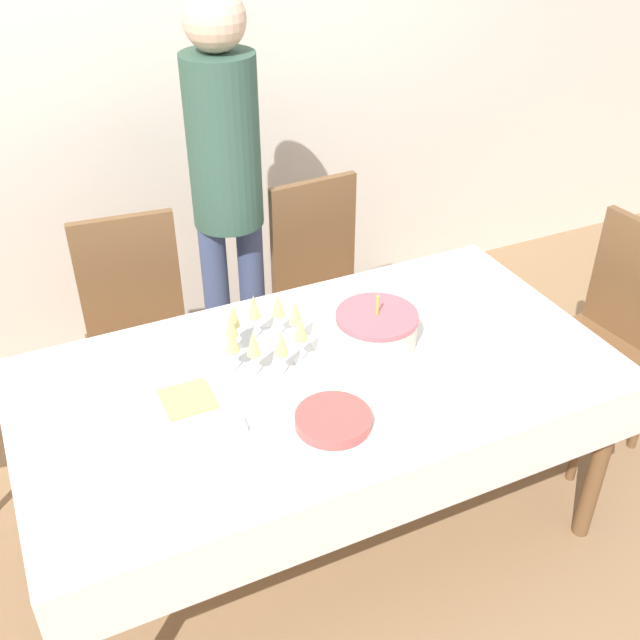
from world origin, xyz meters
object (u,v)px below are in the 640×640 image
dining_chair_far_left (139,327)px  birthday_cake (376,328)px  dining_chair_far_right (325,282)px  champagne_tray (262,336)px  dining_chair_right_end (608,330)px  person_standing (226,172)px  plate_stack_main (333,420)px

dining_chair_far_left → birthday_cake: size_ratio=3.45×
birthday_cake → dining_chair_far_right: bearing=77.2°
champagne_tray → dining_chair_right_end: bearing=-5.4°
dining_chair_far_left → dining_chair_far_right: bearing=0.0°
dining_chair_right_end → person_standing: 1.63m
dining_chair_far_left → champagne_tray: 0.79m
champagne_tray → plate_stack_main: (0.07, -0.38, -0.07)m
plate_stack_main → birthday_cake: bearing=45.0°
dining_chair_right_end → plate_stack_main: bearing=-169.3°
dining_chair_right_end → person_standing: size_ratio=0.55×
plate_stack_main → person_standing: person_standing is taller
plate_stack_main → person_standing: (0.10, 1.17, 0.30)m
dining_chair_right_end → champagne_tray: dining_chair_right_end is taller
birthday_cake → champagne_tray: (-0.38, 0.07, 0.03)m
dining_chair_far_left → plate_stack_main: bearing=-72.2°
birthday_cake → champagne_tray: 0.38m
champagne_tray → plate_stack_main: champagne_tray is taller
dining_chair_right_end → dining_chair_far_right: bearing=136.3°
plate_stack_main → person_standing: size_ratio=0.13×
dining_chair_far_right → dining_chair_right_end: same height
champagne_tray → person_standing: size_ratio=0.20×
dining_chair_far_left → plate_stack_main: (0.34, -1.06, 0.23)m
birthday_cake → person_standing: 0.92m
dining_chair_far_right → plate_stack_main: size_ratio=4.24×
birthday_cake → champagne_tray: birthday_cake is taller
birthday_cake → champagne_tray: size_ratio=0.79×
dining_chair_far_right → dining_chair_right_end: size_ratio=1.00×
champagne_tray → plate_stack_main: bearing=-80.3°
dining_chair_far_left → plate_stack_main: 1.14m
dining_chair_far_left → dining_chair_right_end: size_ratio=1.00×
dining_chair_far_right → plate_stack_main: 1.19m
dining_chair_far_right → birthday_cake: (-0.17, -0.75, 0.27)m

